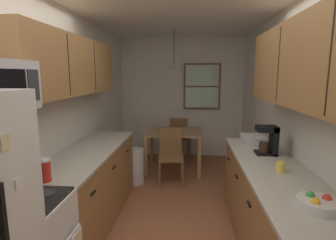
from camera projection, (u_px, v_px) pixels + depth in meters
The scene contains 20 objects.
ground_plane at pixel (174, 215), 3.43m from camera, with size 12.00×12.00×0.00m, color #995B3D.
wall_left at pixel (66, 115), 3.32m from camera, with size 0.10×9.00×2.55m, color silver.
wall_right at pixel (291, 118), 3.10m from camera, with size 0.10×9.00×2.55m, color silver.
wall_back at pixel (182, 98), 5.81m from camera, with size 4.40×0.10×2.55m, color silver.
ceiling_slab at pixel (175, 0), 2.99m from camera, with size 4.40×9.00×0.08m, color white.
counter_left at pixel (89, 186), 3.20m from camera, with size 0.64×2.08×0.90m.
upper_cabinets_left at pixel (69, 66), 2.93m from camera, with size 0.33×2.16×0.63m.
counter_right at pixel (285, 233), 2.26m from camera, with size 0.64×3.09×0.90m.
upper_cabinets_right at pixel (321, 62), 1.96m from camera, with size 0.33×2.77×0.72m.
dining_table at pixel (174, 137), 4.96m from camera, with size 0.98×0.83×0.74m.
dining_chair_near at pixel (171, 153), 4.37m from camera, with size 0.44×0.44×0.90m.
dining_chair_far at pixel (180, 136), 5.59m from camera, with size 0.45×0.45×0.90m.
pendant_light at pixel (174, 66), 4.74m from camera, with size 0.33×0.33×0.69m.
back_window at pixel (202, 87), 5.67m from camera, with size 0.77×0.05×0.97m.
trash_bin at pixel (135, 166), 4.40m from camera, with size 0.29×0.29×0.58m, color silver.
storage_canister at pixel (44, 170), 2.20m from camera, with size 0.10×0.10×0.19m.
coffee_maker at pixel (269, 140), 2.94m from camera, with size 0.22×0.18×0.32m.
mug_spare at pixel (281, 167), 2.43m from camera, with size 0.12×0.08×0.09m.
fruit_bowl at pixel (318, 203), 1.77m from camera, with size 0.27×0.27×0.09m.
dish_rack at pixel (253, 139), 3.43m from camera, with size 0.28×0.34×0.10m, color silver.
Camera 1 is at (0.19, -2.17, 1.77)m, focal length 28.69 mm.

